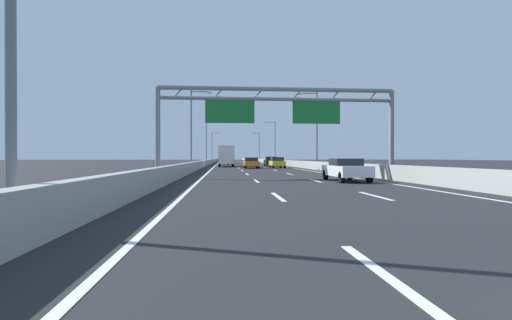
% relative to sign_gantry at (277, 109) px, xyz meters
% --- Properties ---
extents(ground_plane, '(260.00, 260.00, 0.00)m').
position_rel_sign_gantry_xyz_m(ground_plane, '(0.07, 74.92, -4.83)').
color(ground_plane, '#262628').
extents(lane_dash_left_0, '(0.16, 3.00, 0.01)m').
position_rel_sign_gantry_xyz_m(lane_dash_left_0, '(-1.73, -21.58, -4.83)').
color(lane_dash_left_0, white).
rests_on(lane_dash_left_0, ground_plane).
extents(lane_dash_left_1, '(0.16, 3.00, 0.01)m').
position_rel_sign_gantry_xyz_m(lane_dash_left_1, '(-1.73, -12.58, -4.83)').
color(lane_dash_left_1, white).
rests_on(lane_dash_left_1, ground_plane).
extents(lane_dash_left_2, '(0.16, 3.00, 0.01)m').
position_rel_sign_gantry_xyz_m(lane_dash_left_2, '(-1.73, -3.58, -4.83)').
color(lane_dash_left_2, white).
rests_on(lane_dash_left_2, ground_plane).
extents(lane_dash_left_3, '(0.16, 3.00, 0.01)m').
position_rel_sign_gantry_xyz_m(lane_dash_left_3, '(-1.73, 5.42, -4.83)').
color(lane_dash_left_3, white).
rests_on(lane_dash_left_3, ground_plane).
extents(lane_dash_left_4, '(0.16, 3.00, 0.01)m').
position_rel_sign_gantry_xyz_m(lane_dash_left_4, '(-1.73, 14.42, -4.83)').
color(lane_dash_left_4, white).
rests_on(lane_dash_left_4, ground_plane).
extents(lane_dash_left_5, '(0.16, 3.00, 0.01)m').
position_rel_sign_gantry_xyz_m(lane_dash_left_5, '(-1.73, 23.42, -4.83)').
color(lane_dash_left_5, white).
rests_on(lane_dash_left_5, ground_plane).
extents(lane_dash_left_6, '(0.16, 3.00, 0.01)m').
position_rel_sign_gantry_xyz_m(lane_dash_left_6, '(-1.73, 32.42, -4.83)').
color(lane_dash_left_6, white).
rests_on(lane_dash_left_6, ground_plane).
extents(lane_dash_left_7, '(0.16, 3.00, 0.01)m').
position_rel_sign_gantry_xyz_m(lane_dash_left_7, '(-1.73, 41.42, -4.83)').
color(lane_dash_left_7, white).
rests_on(lane_dash_left_7, ground_plane).
extents(lane_dash_left_8, '(0.16, 3.00, 0.01)m').
position_rel_sign_gantry_xyz_m(lane_dash_left_8, '(-1.73, 50.42, -4.83)').
color(lane_dash_left_8, white).
rests_on(lane_dash_left_8, ground_plane).
extents(lane_dash_left_9, '(0.16, 3.00, 0.01)m').
position_rel_sign_gantry_xyz_m(lane_dash_left_9, '(-1.73, 59.42, -4.83)').
color(lane_dash_left_9, white).
rests_on(lane_dash_left_9, ground_plane).
extents(lane_dash_left_10, '(0.16, 3.00, 0.01)m').
position_rel_sign_gantry_xyz_m(lane_dash_left_10, '(-1.73, 68.42, -4.83)').
color(lane_dash_left_10, white).
rests_on(lane_dash_left_10, ground_plane).
extents(lane_dash_left_11, '(0.16, 3.00, 0.01)m').
position_rel_sign_gantry_xyz_m(lane_dash_left_11, '(-1.73, 77.42, -4.83)').
color(lane_dash_left_11, white).
rests_on(lane_dash_left_11, ground_plane).
extents(lane_dash_left_12, '(0.16, 3.00, 0.01)m').
position_rel_sign_gantry_xyz_m(lane_dash_left_12, '(-1.73, 86.42, -4.83)').
color(lane_dash_left_12, white).
rests_on(lane_dash_left_12, ground_plane).
extents(lane_dash_left_13, '(0.16, 3.00, 0.01)m').
position_rel_sign_gantry_xyz_m(lane_dash_left_13, '(-1.73, 95.42, -4.83)').
color(lane_dash_left_13, white).
rests_on(lane_dash_left_13, ground_plane).
extents(lane_dash_left_14, '(0.16, 3.00, 0.01)m').
position_rel_sign_gantry_xyz_m(lane_dash_left_14, '(-1.73, 104.42, -4.83)').
color(lane_dash_left_14, white).
rests_on(lane_dash_left_14, ground_plane).
extents(lane_dash_left_15, '(0.16, 3.00, 0.01)m').
position_rel_sign_gantry_xyz_m(lane_dash_left_15, '(-1.73, 113.42, -4.83)').
color(lane_dash_left_15, white).
rests_on(lane_dash_left_15, ground_plane).
extents(lane_dash_left_16, '(0.16, 3.00, 0.01)m').
position_rel_sign_gantry_xyz_m(lane_dash_left_16, '(-1.73, 122.42, -4.83)').
color(lane_dash_left_16, white).
rests_on(lane_dash_left_16, ground_plane).
extents(lane_dash_left_17, '(0.16, 3.00, 0.01)m').
position_rel_sign_gantry_xyz_m(lane_dash_left_17, '(-1.73, 131.42, -4.83)').
color(lane_dash_left_17, white).
rests_on(lane_dash_left_17, ground_plane).
extents(lane_dash_right_1, '(0.16, 3.00, 0.01)m').
position_rel_sign_gantry_xyz_m(lane_dash_right_1, '(1.87, -12.58, -4.83)').
color(lane_dash_right_1, white).
rests_on(lane_dash_right_1, ground_plane).
extents(lane_dash_right_2, '(0.16, 3.00, 0.01)m').
position_rel_sign_gantry_xyz_m(lane_dash_right_2, '(1.87, -3.58, -4.83)').
color(lane_dash_right_2, white).
rests_on(lane_dash_right_2, ground_plane).
extents(lane_dash_right_3, '(0.16, 3.00, 0.01)m').
position_rel_sign_gantry_xyz_m(lane_dash_right_3, '(1.87, 5.42, -4.83)').
color(lane_dash_right_3, white).
rests_on(lane_dash_right_3, ground_plane).
extents(lane_dash_right_4, '(0.16, 3.00, 0.01)m').
position_rel_sign_gantry_xyz_m(lane_dash_right_4, '(1.87, 14.42, -4.83)').
color(lane_dash_right_4, white).
rests_on(lane_dash_right_4, ground_plane).
extents(lane_dash_right_5, '(0.16, 3.00, 0.01)m').
position_rel_sign_gantry_xyz_m(lane_dash_right_5, '(1.87, 23.42, -4.83)').
color(lane_dash_right_5, white).
rests_on(lane_dash_right_5, ground_plane).
extents(lane_dash_right_6, '(0.16, 3.00, 0.01)m').
position_rel_sign_gantry_xyz_m(lane_dash_right_6, '(1.87, 32.42, -4.83)').
color(lane_dash_right_6, white).
rests_on(lane_dash_right_6, ground_plane).
extents(lane_dash_right_7, '(0.16, 3.00, 0.01)m').
position_rel_sign_gantry_xyz_m(lane_dash_right_7, '(1.87, 41.42, -4.83)').
color(lane_dash_right_7, white).
rests_on(lane_dash_right_7, ground_plane).
extents(lane_dash_right_8, '(0.16, 3.00, 0.01)m').
position_rel_sign_gantry_xyz_m(lane_dash_right_8, '(1.87, 50.42, -4.83)').
color(lane_dash_right_8, white).
rests_on(lane_dash_right_8, ground_plane).
extents(lane_dash_right_9, '(0.16, 3.00, 0.01)m').
position_rel_sign_gantry_xyz_m(lane_dash_right_9, '(1.87, 59.42, -4.83)').
color(lane_dash_right_9, white).
rests_on(lane_dash_right_9, ground_plane).
extents(lane_dash_right_10, '(0.16, 3.00, 0.01)m').
position_rel_sign_gantry_xyz_m(lane_dash_right_10, '(1.87, 68.42, -4.83)').
color(lane_dash_right_10, white).
rests_on(lane_dash_right_10, ground_plane).
extents(lane_dash_right_11, '(0.16, 3.00, 0.01)m').
position_rel_sign_gantry_xyz_m(lane_dash_right_11, '(1.87, 77.42, -4.83)').
color(lane_dash_right_11, white).
rests_on(lane_dash_right_11, ground_plane).
extents(lane_dash_right_12, '(0.16, 3.00, 0.01)m').
position_rel_sign_gantry_xyz_m(lane_dash_right_12, '(1.87, 86.42, -4.83)').
color(lane_dash_right_12, white).
rests_on(lane_dash_right_12, ground_plane).
extents(lane_dash_right_13, '(0.16, 3.00, 0.01)m').
position_rel_sign_gantry_xyz_m(lane_dash_right_13, '(1.87, 95.42, -4.83)').
color(lane_dash_right_13, white).
rests_on(lane_dash_right_13, ground_plane).
extents(lane_dash_right_14, '(0.16, 3.00, 0.01)m').
position_rel_sign_gantry_xyz_m(lane_dash_right_14, '(1.87, 104.42, -4.83)').
color(lane_dash_right_14, white).
rests_on(lane_dash_right_14, ground_plane).
extents(lane_dash_right_15, '(0.16, 3.00, 0.01)m').
position_rel_sign_gantry_xyz_m(lane_dash_right_15, '(1.87, 113.42, -4.83)').
color(lane_dash_right_15, white).
rests_on(lane_dash_right_15, ground_plane).
extents(lane_dash_right_16, '(0.16, 3.00, 0.01)m').
position_rel_sign_gantry_xyz_m(lane_dash_right_16, '(1.87, 122.42, -4.83)').
color(lane_dash_right_16, white).
rests_on(lane_dash_right_16, ground_plane).
extents(lane_dash_right_17, '(0.16, 3.00, 0.01)m').
position_rel_sign_gantry_xyz_m(lane_dash_right_17, '(1.87, 131.42, -4.83)').
color(lane_dash_right_17, white).
rests_on(lane_dash_right_17, ground_plane).
extents(edge_line_left, '(0.16, 176.00, 0.01)m').
position_rel_sign_gantry_xyz_m(edge_line_left, '(-5.18, 62.92, -4.83)').
color(edge_line_left, white).
rests_on(edge_line_left, ground_plane).
extents(edge_line_right, '(0.16, 176.00, 0.01)m').
position_rel_sign_gantry_xyz_m(edge_line_right, '(5.32, 62.92, -4.83)').
color(edge_line_right, white).
rests_on(edge_line_right, ground_plane).
extents(barrier_left, '(0.45, 220.00, 0.95)m').
position_rel_sign_gantry_xyz_m(barrier_left, '(-6.83, 84.92, -4.36)').
color(barrier_left, '#9E9E99').
rests_on(barrier_left, ground_plane).
extents(barrier_right, '(0.45, 220.00, 0.95)m').
position_rel_sign_gantry_xyz_m(barrier_right, '(6.97, 84.92, -4.36)').
color(barrier_right, '#9E9E99').
rests_on(barrier_right, ground_plane).
extents(sign_gantry, '(16.85, 0.36, 6.36)m').
position_rel_sign_gantry_xyz_m(sign_gantry, '(0.00, 0.00, 0.00)').
color(sign_gantry, gray).
rests_on(sign_gantry, ground_plane).
extents(streetlamp_left_mid, '(2.58, 0.28, 9.50)m').
position_rel_sign_gantry_xyz_m(streetlamp_left_mid, '(-7.40, 19.52, 0.56)').
color(streetlamp_left_mid, slate).
rests_on(streetlamp_left_mid, ground_plane).
extents(streetlamp_right_mid, '(2.58, 0.28, 9.50)m').
position_rel_sign_gantry_xyz_m(streetlamp_right_mid, '(7.53, 19.52, 0.56)').
color(streetlamp_right_mid, slate).
rests_on(streetlamp_right_mid, ground_plane).
extents(streetlamp_left_far, '(2.58, 0.28, 9.50)m').
position_rel_sign_gantry_xyz_m(streetlamp_left_far, '(-7.40, 57.57, 0.56)').
color(streetlamp_left_far, slate).
rests_on(streetlamp_left_far, ground_plane).
extents(streetlamp_right_far, '(2.58, 0.28, 9.50)m').
position_rel_sign_gantry_xyz_m(streetlamp_right_far, '(7.53, 57.57, 0.56)').
color(streetlamp_right_far, slate).
rests_on(streetlamp_right_far, ground_plane).
extents(streetlamp_left_distant, '(2.58, 0.28, 9.50)m').
position_rel_sign_gantry_xyz_m(streetlamp_left_distant, '(-7.40, 95.63, 0.56)').
color(streetlamp_left_distant, slate).
rests_on(streetlamp_left_distant, ground_plane).
extents(streetlamp_right_distant, '(2.58, 0.28, 9.50)m').
position_rel_sign_gantry_xyz_m(streetlamp_right_distant, '(7.53, 95.63, 0.56)').
color(streetlamp_right_distant, slate).
rests_on(streetlamp_right_distant, ground_plane).
extents(white_car, '(1.81, 4.36, 1.36)m').
position_rel_sign_gantry_xyz_m(white_car, '(3.61, -4.06, -4.13)').
color(white_car, silver).
rests_on(white_car, ground_plane).
extents(red_car, '(1.72, 4.39, 1.46)m').
position_rel_sign_gantry_xyz_m(red_car, '(-3.46, 85.40, -4.09)').
color(red_car, red).
rests_on(red_car, ground_plane).
extents(blue_car, '(1.77, 4.37, 1.52)m').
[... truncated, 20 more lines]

